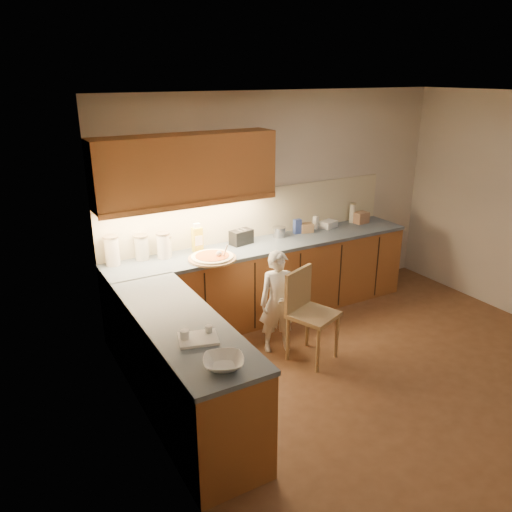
% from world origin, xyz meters
% --- Properties ---
extents(room, '(4.54, 4.50, 2.62)m').
position_xyz_m(room, '(0.00, 0.00, 1.68)').
color(room, brown).
rests_on(room, ground).
extents(l_counter, '(3.77, 2.62, 0.92)m').
position_xyz_m(l_counter, '(-0.92, 1.25, 0.46)').
color(l_counter, '#995A2C').
rests_on(l_counter, ground).
extents(backsplash, '(3.75, 0.02, 0.58)m').
position_xyz_m(backsplash, '(-0.38, 1.99, 1.21)').
color(backsplash, beige).
rests_on(backsplash, l_counter).
extents(upper_cabinets, '(1.95, 0.36, 0.73)m').
position_xyz_m(upper_cabinets, '(-1.27, 1.82, 1.85)').
color(upper_cabinets, '#995A2C').
rests_on(upper_cabinets, ground).
extents(pizza_on_board, '(0.51, 0.51, 0.21)m').
position_xyz_m(pizza_on_board, '(-1.14, 1.53, 0.94)').
color(pizza_on_board, tan).
rests_on(pizza_on_board, l_counter).
extents(child, '(0.46, 0.38, 1.10)m').
position_xyz_m(child, '(-0.68, 0.95, 0.55)').
color(child, silver).
rests_on(child, ground).
extents(wooden_chair, '(0.55, 0.55, 0.94)m').
position_xyz_m(wooden_chair, '(-0.50, 0.68, 0.55)').
color(wooden_chair, tan).
rests_on(wooden_chair, ground).
extents(mixing_bowl, '(0.36, 0.36, 0.07)m').
position_xyz_m(mixing_bowl, '(-1.95, -0.38, 0.95)').
color(mixing_bowl, white).
rests_on(mixing_bowl, l_counter).
extents(canister_a, '(0.16, 0.16, 0.31)m').
position_xyz_m(canister_a, '(-2.10, 1.89, 1.08)').
color(canister_a, silver).
rests_on(canister_a, l_counter).
extents(canister_b, '(0.15, 0.15, 0.27)m').
position_xyz_m(canister_b, '(-1.79, 1.90, 1.06)').
color(canister_b, beige).
rests_on(canister_b, l_counter).
extents(canister_c, '(0.15, 0.15, 0.28)m').
position_xyz_m(canister_c, '(-1.57, 1.83, 1.06)').
color(canister_c, white).
rests_on(canister_c, l_counter).
extents(canister_d, '(0.14, 0.14, 0.23)m').
position_xyz_m(canister_d, '(-1.55, 1.85, 1.04)').
color(canister_d, beige).
rests_on(canister_d, l_counter).
extents(oil_jug, '(0.11, 0.08, 0.32)m').
position_xyz_m(oil_jug, '(-1.18, 1.83, 1.07)').
color(oil_jug, gold).
rests_on(oil_jug, l_counter).
extents(toaster, '(0.28, 0.19, 0.17)m').
position_xyz_m(toaster, '(-0.64, 1.83, 1.00)').
color(toaster, black).
rests_on(toaster, l_counter).
extents(steel_pot, '(0.16, 0.16, 0.12)m').
position_xyz_m(steel_pot, '(-0.12, 1.83, 0.98)').
color(steel_pot, '#A2A3A7').
rests_on(steel_pot, l_counter).
extents(blue_box, '(0.09, 0.07, 0.18)m').
position_xyz_m(blue_box, '(0.15, 1.84, 1.01)').
color(blue_box, '#314593').
rests_on(blue_box, l_counter).
extents(card_box_a, '(0.18, 0.14, 0.11)m').
position_xyz_m(card_box_a, '(0.27, 1.82, 0.98)').
color(card_box_a, tan).
rests_on(card_box_a, l_counter).
extents(white_bottle, '(0.07, 0.07, 0.16)m').
position_xyz_m(white_bottle, '(0.45, 1.88, 1.00)').
color(white_bottle, white).
rests_on(white_bottle, l_counter).
extents(flat_pack, '(0.25, 0.20, 0.09)m').
position_xyz_m(flat_pack, '(0.63, 1.85, 0.96)').
color(flat_pack, white).
rests_on(flat_pack, l_counter).
extents(tall_jar, '(0.08, 0.08, 0.26)m').
position_xyz_m(tall_jar, '(1.05, 1.88, 1.05)').
color(tall_jar, beige).
rests_on(tall_jar, l_counter).
extents(card_box_b, '(0.20, 0.16, 0.14)m').
position_xyz_m(card_box_b, '(1.13, 1.80, 0.99)').
color(card_box_b, '#A67A59').
rests_on(card_box_b, l_counter).
extents(dough_cloth, '(0.34, 0.30, 0.02)m').
position_xyz_m(dough_cloth, '(-1.95, 0.04, 0.93)').
color(dough_cloth, white).
rests_on(dough_cloth, l_counter).
extents(spice_jar_a, '(0.08, 0.08, 0.09)m').
position_xyz_m(spice_jar_a, '(-2.05, 0.07, 0.96)').
color(spice_jar_a, white).
rests_on(spice_jar_a, l_counter).
extents(spice_jar_b, '(0.06, 0.06, 0.07)m').
position_xyz_m(spice_jar_b, '(-1.85, 0.08, 0.96)').
color(spice_jar_b, silver).
rests_on(spice_jar_b, l_counter).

